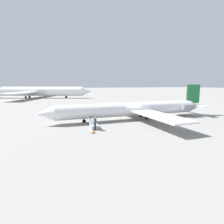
{
  "coord_description": "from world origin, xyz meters",
  "views": [
    {
      "loc": [
        13.56,
        26.28,
        5.87
      ],
      "look_at": [
        3.75,
        0.68,
        1.57
      ],
      "focal_mm": 28.0,
      "sensor_mm": 36.0,
      "label": 1
    }
  ],
  "objects_px": {
    "boarding_stairs": "(94,125)",
    "passenger": "(95,123)",
    "airplane_main": "(136,109)",
    "airplane_taxiing_distant": "(34,91)"
  },
  "relations": [
    {
      "from": "boarding_stairs",
      "to": "passenger",
      "type": "distance_m",
      "value": 1.41
    },
    {
      "from": "airplane_main",
      "to": "boarding_stairs",
      "type": "relative_size",
      "value": 7.53
    },
    {
      "from": "airplane_taxiing_distant",
      "to": "passenger",
      "type": "relative_size",
      "value": 27.16
    },
    {
      "from": "airplane_taxiing_distant",
      "to": "boarding_stairs",
      "type": "bearing_deg",
      "value": -58.98
    },
    {
      "from": "airplane_main",
      "to": "passenger",
      "type": "distance_m",
      "value": 9.84
    },
    {
      "from": "airplane_taxiing_distant",
      "to": "passenger",
      "type": "height_order",
      "value": "airplane_taxiing_distant"
    },
    {
      "from": "airplane_main",
      "to": "airplane_taxiing_distant",
      "type": "height_order",
      "value": "airplane_taxiing_distant"
    },
    {
      "from": "airplane_main",
      "to": "boarding_stairs",
      "type": "xyz_separation_m",
      "value": [
        8.39,
        3.55,
        -1.4
      ]
    },
    {
      "from": "airplane_main",
      "to": "boarding_stairs",
      "type": "height_order",
      "value": "airplane_main"
    },
    {
      "from": "airplane_main",
      "to": "airplane_taxiing_distant",
      "type": "distance_m",
      "value": 60.6
    }
  ]
}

